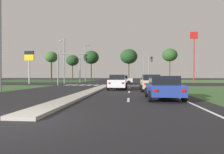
% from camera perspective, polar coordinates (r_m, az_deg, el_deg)
% --- Properties ---
extents(ground_plane, '(200.00, 200.00, 0.00)m').
position_cam_1_polar(ground_plane, '(36.19, -0.33, -2.01)').
color(ground_plane, black).
extents(grass_verge_far_left, '(35.00, 35.00, 0.01)m').
position_cam_1_polar(grass_verge_far_left, '(67.14, -20.29, -0.97)').
color(grass_verge_far_left, '#2D4C28').
rests_on(grass_verge_far_left, ground).
extents(grass_verge_far_right, '(35.00, 35.00, 0.01)m').
position_cam_1_polar(grass_verge_far_right, '(64.33, 25.30, -1.03)').
color(grass_verge_far_right, '#476B38').
rests_on(grass_verge_far_right, ground).
extents(median_island_near, '(1.20, 22.00, 0.14)m').
position_cam_1_polar(median_island_near, '(17.42, -6.63, -4.28)').
color(median_island_near, '#ADA89E').
rests_on(median_island_near, ground).
extents(median_island_far, '(1.20, 36.00, 0.14)m').
position_cam_1_polar(median_island_far, '(61.10, 2.02, -1.01)').
color(median_island_far, '#ADA89E').
rests_on(median_island_far, ground).
extents(lane_dash_near, '(0.14, 2.00, 0.01)m').
position_cam_1_polar(lane_dash_near, '(12.00, 4.80, -6.66)').
color(lane_dash_near, silver).
rests_on(lane_dash_near, ground).
extents(lane_dash_second, '(0.14, 2.00, 0.01)m').
position_cam_1_polar(lane_dash_second, '(17.97, 5.01, -4.34)').
color(lane_dash_second, silver).
rests_on(lane_dash_second, ground).
extents(lane_dash_third, '(0.14, 2.00, 0.01)m').
position_cam_1_polar(lane_dash_third, '(23.96, 5.12, -3.18)').
color(lane_dash_third, silver).
rests_on(lane_dash_third, ground).
extents(edge_line_right, '(0.14, 24.00, 0.01)m').
position_cam_1_polar(edge_line_right, '(18.32, 15.58, -4.26)').
color(edge_line_right, silver).
rests_on(edge_line_right, ground).
extents(stop_bar_near, '(6.40, 0.50, 0.01)m').
position_cam_1_polar(stop_bar_near, '(29.02, 5.76, -2.58)').
color(stop_bar_near, silver).
rests_on(stop_bar_near, ground).
extents(crosswalk_bar_near, '(0.70, 2.80, 0.01)m').
position_cam_1_polar(crosswalk_bar_near, '(32.41, -12.62, -2.28)').
color(crosswalk_bar_near, silver).
rests_on(crosswalk_bar_near, ground).
extents(crosswalk_bar_second, '(0.70, 2.80, 0.01)m').
position_cam_1_polar(crosswalk_bar_second, '(32.07, -10.66, -2.31)').
color(crosswalk_bar_second, silver).
rests_on(crosswalk_bar_second, ground).
extents(crosswalk_bar_third, '(0.70, 2.80, 0.01)m').
position_cam_1_polar(crosswalk_bar_third, '(31.77, -8.67, -2.33)').
color(crosswalk_bar_third, silver).
rests_on(crosswalk_bar_third, ground).
extents(crosswalk_bar_fourth, '(0.70, 2.80, 0.01)m').
position_cam_1_polar(crosswalk_bar_fourth, '(31.51, -6.64, -2.35)').
color(crosswalk_bar_fourth, silver).
rests_on(crosswalk_bar_fourth, ground).
extents(crosswalk_bar_fifth, '(0.70, 2.80, 0.01)m').
position_cam_1_polar(crosswalk_bar_fifth, '(31.29, -4.58, -2.37)').
color(crosswalk_bar_fifth, silver).
rests_on(crosswalk_bar_fifth, ground).
extents(crosswalk_bar_sixth, '(0.70, 2.80, 0.01)m').
position_cam_1_polar(crosswalk_bar_sixth, '(31.11, -2.49, -2.38)').
color(crosswalk_bar_sixth, silver).
rests_on(crosswalk_bar_sixth, ground).
extents(crosswalk_bar_seventh, '(0.70, 2.80, 0.01)m').
position_cam_1_polar(crosswalk_bar_seventh, '(30.97, -0.38, -2.39)').
color(crosswalk_bar_seventh, silver).
rests_on(crosswalk_bar_seventh, ground).
extents(crosswalk_bar_eighth, '(0.70, 2.80, 0.01)m').
position_cam_1_polar(crosswalk_bar_eighth, '(30.88, 1.75, -2.40)').
color(crosswalk_bar_eighth, silver).
rests_on(crosswalk_bar_eighth, ground).
extents(car_blue_near, '(2.08, 4.17, 1.47)m').
position_cam_1_polar(car_blue_near, '(12.63, 14.75, -2.92)').
color(car_blue_near, navy).
rests_on(car_blue_near, ground).
extents(car_silver_second, '(4.15, 2.06, 1.57)m').
position_cam_1_polar(car_silver_second, '(36.61, 2.89, -0.74)').
color(car_silver_second, '#B7B7BC').
rests_on(car_silver_second, ground).
extents(car_white_third, '(1.99, 4.37, 1.59)m').
position_cam_1_polar(car_white_third, '(21.07, 1.65, -1.47)').
color(car_white_third, silver).
rests_on(car_white_third, ground).
extents(car_beige_fourth, '(1.96, 4.26, 1.59)m').
position_cam_1_polar(car_beige_fourth, '(19.20, 11.20, -1.64)').
color(car_beige_fourth, '#BCAD8E').
rests_on(car_beige_fourth, ground).
extents(traffic_signal_near_left, '(4.73, 0.32, 5.09)m').
position_cam_1_polar(traffic_signal_near_left, '(30.93, -12.39, 4.14)').
color(traffic_signal_near_left, gray).
rests_on(traffic_signal_near_left, ground).
extents(traffic_signal_far_left, '(0.32, 4.72, 5.48)m').
position_cam_1_polar(traffic_signal_far_left, '(42.44, -9.94, 3.43)').
color(traffic_signal_far_left, gray).
rests_on(traffic_signal_far_left, ground).
extents(traffic_signal_far_right, '(0.32, 5.62, 5.41)m').
position_cam_1_polar(traffic_signal_far_right, '(40.73, 11.03, 3.58)').
color(traffic_signal_far_right, gray).
rests_on(traffic_signal_far_right, ground).
extents(street_lamp_near, '(2.34, 0.67, 10.23)m').
position_cam_1_polar(street_lamp_near, '(21.56, -29.52, 11.52)').
color(street_lamp_near, gray).
rests_on(street_lamp_near, ground).
extents(street_lamp_second, '(1.54, 1.45, 8.44)m').
position_cam_1_polar(street_lamp_second, '(37.70, -13.86, 5.25)').
color(street_lamp_second, gray).
rests_on(street_lamp_second, ground).
extents(street_lamp_third, '(2.28, 0.97, 9.97)m').
position_cam_1_polar(street_lamp_third, '(53.97, -7.57, 4.63)').
color(street_lamp_third, gray).
rests_on(street_lamp_third, ground).
extents(street_lamp_fourth, '(1.52, 1.98, 9.61)m').
position_cam_1_polar(street_lamp_fourth, '(76.54, 9.28, 3.21)').
color(street_lamp_fourth, gray).
rests_on(street_lamp_fourth, ground).
extents(pedestrian_at_median, '(0.34, 0.34, 1.69)m').
position_cam_1_polar(pedestrian_at_median, '(48.38, 0.84, -0.06)').
color(pedestrian_at_median, maroon).
rests_on(pedestrian_at_median, median_island_far).
extents(fastfood_pole_sign, '(1.80, 0.40, 12.01)m').
position_cam_1_polar(fastfood_pole_sign, '(51.13, 22.80, 8.45)').
color(fastfood_pole_sign, red).
rests_on(fastfood_pole_sign, ground).
extents(fuel_price_totem, '(1.80, 0.24, 6.17)m').
position_cam_1_polar(fuel_price_totem, '(39.85, -23.03, 4.67)').
color(fuel_price_totem, silver).
rests_on(fuel_price_totem, ground).
extents(treeline_near, '(4.21, 4.21, 9.58)m').
position_cam_1_polar(treeline_near, '(68.16, -17.30, 5.53)').
color(treeline_near, '#423323').
rests_on(treeline_near, ground).
extents(treeline_second, '(4.08, 4.08, 8.27)m').
position_cam_1_polar(treeline_second, '(65.05, -11.47, 4.74)').
color(treeline_second, '#423323').
rests_on(treeline_second, ground).
extents(treeline_third, '(5.17, 5.17, 9.92)m').
position_cam_1_polar(treeline_third, '(65.90, -6.10, 5.72)').
color(treeline_third, '#423323').
rests_on(treeline_third, ground).
extents(treeline_fourth, '(5.54, 5.54, 10.11)m').
position_cam_1_polar(treeline_fourth, '(63.21, 4.94, 5.99)').
color(treeline_fourth, '#423323').
rests_on(treeline_fourth, ground).
extents(treeline_fifth, '(4.67, 4.67, 10.00)m').
position_cam_1_polar(treeline_fifth, '(63.75, 16.53, 6.16)').
color(treeline_fifth, '#423323').
rests_on(treeline_fifth, ground).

